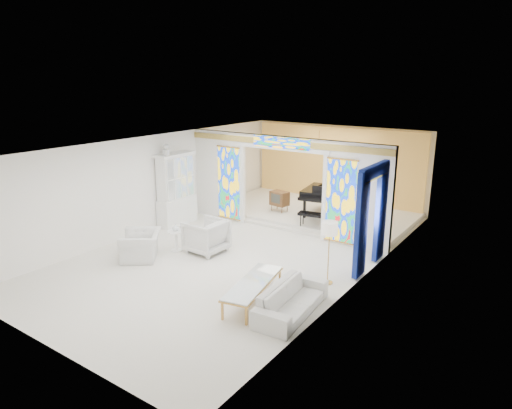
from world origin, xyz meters
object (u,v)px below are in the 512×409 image
Objects in this scene: armchair_right at (206,236)px; sofa at (292,299)px; china_cabinet at (176,190)px; armchair_left at (141,245)px; coffee_table at (253,284)px; tv_console at (279,198)px; grand_piano at (331,193)px.

armchair_right reaches higher than sofa.
sofa is at bearing -25.99° from china_cabinet.
armchair_left reaches higher than coffee_table.
china_cabinet is 6.91m from sofa.
china_cabinet reaches higher than armchair_left.
armchair_right is (1.13, 1.36, 0.10)m from armchair_left.
armchair_right is (2.45, -1.39, -0.70)m from china_cabinet.
armchair_right is 1.44× the size of tv_console.
armchair_left is 0.54× the size of sofa.
coffee_table is (-0.94, -0.04, 0.12)m from sofa.
china_cabinet is at bearing -148.97° from grand_piano.
coffee_table is 3.04× the size of tv_console.
armchair_left is 6.70m from grand_piano.
sofa is at bearing 47.58° from armchair_left.
china_cabinet is at bearing 59.26° from sofa.
grand_piano is at bearing 31.90° from tv_console.
china_cabinet is at bearing -122.40° from tv_console.
china_cabinet reaches higher than tv_console.
china_cabinet is 0.92× the size of grand_piano.
armchair_left is 1.59× the size of tv_console.
sofa is (6.17, -3.01, -0.87)m from china_cabinet.
tv_console is at bearing 130.30° from armchair_left.
tv_console is at bearing -166.13° from grand_piano.
sofa is 0.95m from coffee_table.
grand_piano is (-2.20, 6.40, 0.62)m from sofa.
coffee_table is at bearing -30.23° from china_cabinet.
armchair_left is 0.38× the size of grand_piano.
grand_piano is 1.81m from tv_console.
armchair_right reaches higher than armchair_left.
armchair_left is 4.85m from sofa.
tv_console is (2.33, 2.69, -0.53)m from china_cabinet.
china_cabinet is 2.91m from armchair_right.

